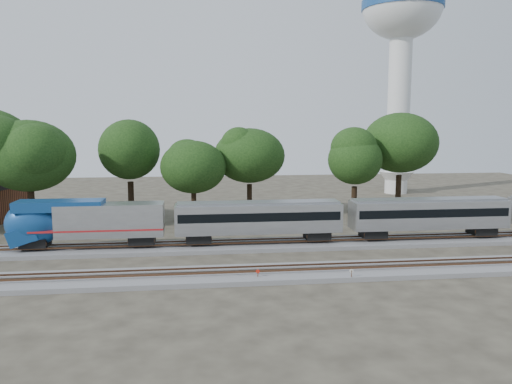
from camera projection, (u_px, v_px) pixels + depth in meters
ground at (206, 265)px, 44.55m from camera, size 160.00×160.00×0.00m
track_far at (204, 247)px, 50.42m from camera, size 160.00×5.00×0.73m
track_near at (207, 276)px, 40.58m from camera, size 160.00×5.00×0.73m
switch_stand_red at (258, 274)px, 39.67m from camera, size 0.30×0.15×1.00m
switch_stand_white at (352, 274)px, 39.63m from camera, size 0.33×0.06×1.05m
switch_lever at (309, 279)px, 39.84m from camera, size 0.53×0.35×0.30m
water_tower at (402, 30)px, 88.41m from camera, size 14.25×14.25×39.45m
tree_2 at (29, 156)px, 57.86m from camera, size 9.02×9.02×12.72m
tree_3 at (129, 150)px, 65.63m from camera, size 9.39×9.39×13.24m
tree_4 at (193, 167)px, 63.32m from camera, size 7.27×7.27×10.24m
tree_5 at (249, 156)px, 66.86m from camera, size 8.51×8.51×12.00m
tree_6 at (355, 160)px, 66.75m from camera, size 7.96×7.96×11.23m
tree_7 at (400, 143)px, 70.79m from camera, size 10.10×10.10×14.24m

